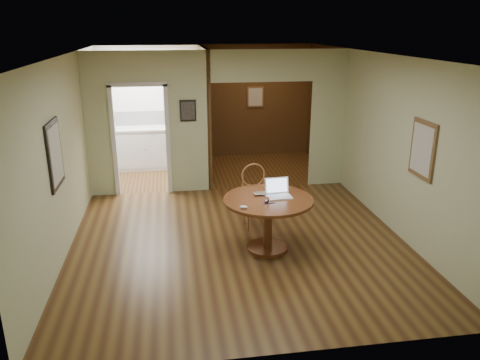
{
  "coord_description": "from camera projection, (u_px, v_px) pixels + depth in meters",
  "views": [
    {
      "loc": [
        -0.96,
        -6.28,
        3.14
      ],
      "look_at": [
        -0.02,
        -0.2,
        1.08
      ],
      "focal_mm": 35.0,
      "sensor_mm": 36.0,
      "label": 1
    }
  ],
  "objects": [
    {
      "name": "dining_table",
      "position": [
        268.0,
        212.0,
        6.67
      ],
      "size": [
        1.28,
        1.28,
        0.8
      ],
      "rotation": [
        0.0,
        0.0,
        -0.29
      ],
      "color": "brown",
      "rests_on": "ground"
    },
    {
      "name": "closed_laptop",
      "position": [
        266.0,
        195.0,
        6.72
      ],
      "size": [
        0.36,
        0.24,
        0.03
      ],
      "primitive_type": "imported",
      "rotation": [
        0.0,
        0.0,
        0.06
      ],
      "color": "silver",
      "rests_on": "dining_table"
    },
    {
      "name": "wine_glass",
      "position": [
        267.0,
        200.0,
        6.44
      ],
      "size": [
        0.08,
        0.08,
        0.09
      ],
      "primitive_type": null,
      "color": "white",
      "rests_on": "dining_table"
    },
    {
      "name": "kitchen_cabinet",
      "position": [
        153.0,
        148.0,
        10.62
      ],
      "size": [
        2.06,
        0.6,
        0.94
      ],
      "color": "white",
      "rests_on": "ground"
    },
    {
      "name": "pen",
      "position": [
        270.0,
        203.0,
        6.42
      ],
      "size": [
        0.16,
        0.02,
        0.01
      ],
      "primitive_type": "cylinder",
      "rotation": [
        0.0,
        1.57,
        0.06
      ],
      "color": "#0C1857",
      "rests_on": "dining_table"
    },
    {
      "name": "mouse",
      "position": [
        244.0,
        207.0,
        6.24
      ],
      "size": [
        0.12,
        0.08,
        0.04
      ],
      "primitive_type": "ellipsoid",
      "rotation": [
        0.0,
        0.0,
        -0.28
      ],
      "color": "white",
      "rests_on": "dining_table"
    },
    {
      "name": "floor",
      "position": [
        240.0,
        244.0,
        7.02
      ],
      "size": [
        5.0,
        5.0,
        0.0
      ],
      "primitive_type": "plane",
      "color": "#402612",
      "rests_on": "ground"
    },
    {
      "name": "chair",
      "position": [
        255.0,
        192.0,
        7.53
      ],
      "size": [
        0.46,
        0.46,
        1.02
      ],
      "rotation": [
        0.0,
        0.0,
        0.06
      ],
      "color": "#925A33",
      "rests_on": "ground"
    },
    {
      "name": "open_laptop",
      "position": [
        278.0,
        191.0,
        6.69
      ],
      "size": [
        0.37,
        0.32,
        0.25
      ],
      "rotation": [
        0.0,
        0.0,
        0.06
      ],
      "color": "white",
      "rests_on": "dining_table"
    },
    {
      "name": "room_shell",
      "position": [
        194.0,
        120.0,
        9.45
      ],
      "size": [
        5.2,
        7.5,
        5.0
      ],
      "color": "white",
      "rests_on": "ground"
    },
    {
      "name": "grocery_bag",
      "position": [
        184.0,
        120.0,
        10.52
      ],
      "size": [
        0.3,
        0.26,
        0.3
      ],
      "primitive_type": "ellipsoid",
      "rotation": [
        0.0,
        0.0,
        0.0
      ],
      "color": "beige",
      "rests_on": "kitchen_cabinet"
    }
  ]
}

